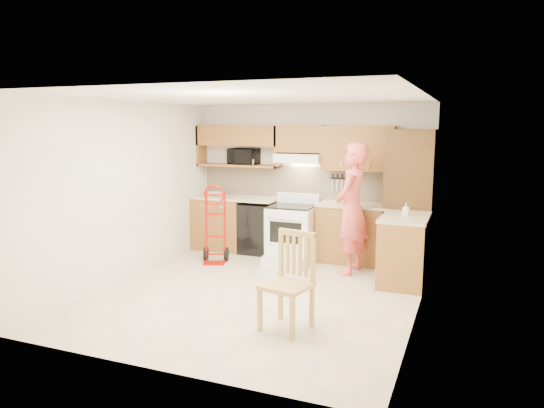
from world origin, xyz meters
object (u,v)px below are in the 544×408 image
Objects in this scene: microwave at (244,156)px; dining_chair at (286,282)px; hand_truck at (215,228)px; person at (352,209)px; range at (291,229)px.

microwave reaches higher than dining_chair.
hand_truck is (-0.05, -0.99, -1.07)m from microwave.
microwave is 3.76m from dining_chair.
hand_truck is at bearing -77.94° from person.
person is at bearing 98.11° from dining_chair.
microwave is 1.46m from hand_truck.
microwave is 0.47× the size of dining_chair.
hand_truck reaches higher than dining_chair.
microwave is at bearing 154.88° from range.
hand_truck is (-2.12, -0.26, -0.40)m from person.
person is at bearing -12.23° from hand_truck.
microwave reaches higher than range.
person is at bearing -13.50° from range.
hand_truck is 1.07× the size of dining_chair.
range is (1.04, -0.49, -1.10)m from microwave.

